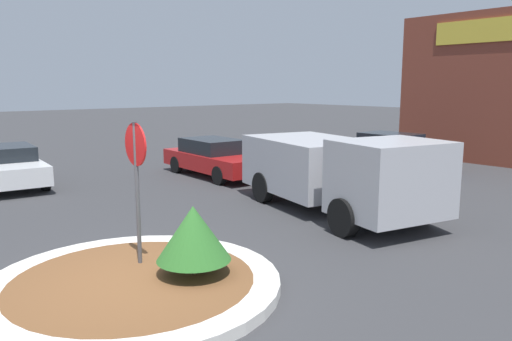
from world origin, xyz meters
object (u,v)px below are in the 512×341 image
utility_truck (335,170)px  parked_sedan_white (5,166)px  parked_sedan_red (215,157)px  stop_sign (136,170)px  parked_sedan_blue (394,150)px

utility_truck → parked_sedan_white: size_ratio=1.38×
utility_truck → parked_sedan_red: bearing=-173.9°
stop_sign → parked_sedan_red: (-6.78, 6.32, -1.12)m
utility_truck → parked_sedan_red: 6.17m
stop_sign → parked_sedan_white: (-9.42, 0.17, -1.12)m
utility_truck → parked_sedan_blue: utility_truck is taller
utility_truck → parked_sedan_white: bearing=-135.7°
stop_sign → utility_truck: size_ratio=0.42×
parked_sedan_red → parked_sedan_blue: parked_sedan_blue is taller
utility_truck → parked_sedan_red: size_ratio=1.33×
utility_truck → parked_sedan_white: utility_truck is taller
stop_sign → parked_sedan_red: 9.33m
utility_truck → parked_sedan_red: utility_truck is taller
parked_sedan_red → parked_sedan_blue: 6.98m
utility_truck → parked_sedan_blue: (-3.13, 6.96, -0.40)m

